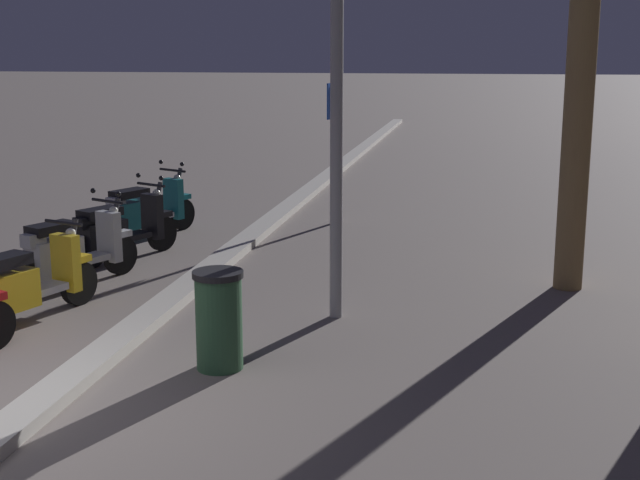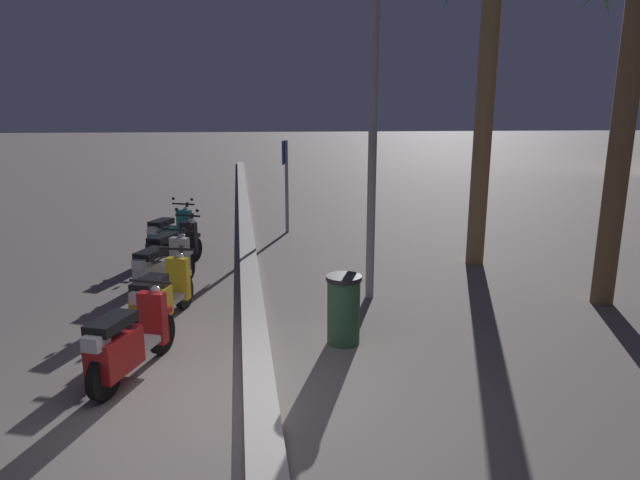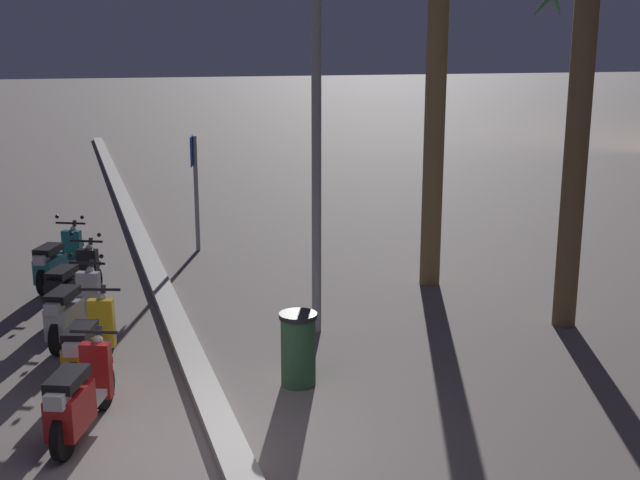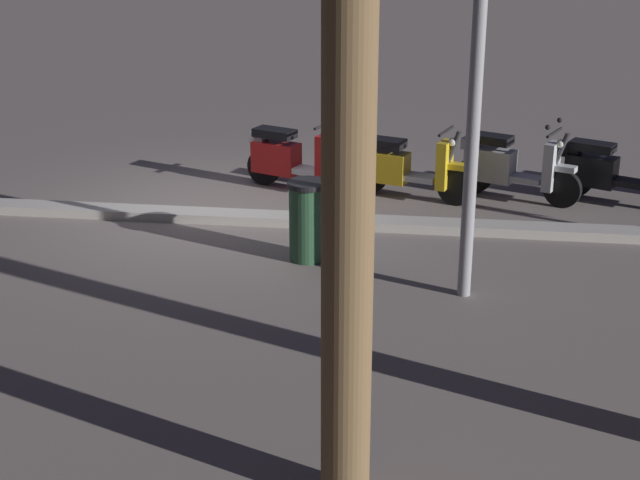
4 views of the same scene
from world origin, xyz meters
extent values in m
plane|color=slate|center=(0.00, 0.00, 0.00)|extent=(200.00, 200.00, 0.00)
cube|color=#BCB7AD|center=(0.00, 0.34, 0.06)|extent=(60.00, 0.36, 0.12)
cylinder|color=black|center=(-7.59, -1.02, 0.26)|extent=(0.51, 0.31, 0.52)
cylinder|color=black|center=(-6.38, -1.58, 0.26)|extent=(0.51, 0.31, 0.52)
cube|color=silver|center=(-7.03, -1.28, 0.32)|extent=(0.66, 0.51, 0.08)
cube|color=#197075|center=(-6.58, -1.49, 0.42)|extent=(0.75, 0.58, 0.43)
cube|color=black|center=(-6.56, -1.50, 0.76)|extent=(0.67, 0.52, 0.12)
cube|color=#197075|center=(-7.43, -1.10, 0.55)|extent=(0.27, 0.37, 0.66)
cube|color=#197075|center=(-7.59, -1.02, 0.55)|extent=(0.36, 0.28, 0.08)
cylinder|color=#333338|center=(-7.50, -1.07, 0.70)|extent=(0.29, 0.18, 0.69)
cylinder|color=black|center=(-7.43, -1.10, 1.02)|extent=(0.27, 0.53, 0.04)
sphere|color=white|center=(-7.52, -1.06, 0.88)|extent=(0.12, 0.12, 0.12)
cube|color=silver|center=(-6.31, -1.61, 0.66)|extent=(0.30, 0.28, 0.16)
sphere|color=black|center=(-7.51, -1.33, 1.14)|extent=(0.07, 0.07, 0.07)
sphere|color=black|center=(-7.31, -0.89, 1.14)|extent=(0.07, 0.07, 0.07)
cylinder|color=black|center=(-6.06, -0.79, 0.26)|extent=(0.51, 0.31, 0.52)
cylinder|color=black|center=(-4.85, -1.37, 0.26)|extent=(0.51, 0.31, 0.52)
cube|color=black|center=(-5.50, -1.06, 0.32)|extent=(0.66, 0.51, 0.08)
cube|color=black|center=(-5.05, -1.28, 0.41)|extent=(0.75, 0.58, 0.42)
cube|color=black|center=(-5.03, -1.28, 0.75)|extent=(0.67, 0.53, 0.12)
cube|color=black|center=(-5.90, -0.87, 0.55)|extent=(0.27, 0.37, 0.66)
cube|color=black|center=(-6.06, -0.79, 0.55)|extent=(0.36, 0.28, 0.08)
cylinder|color=#333338|center=(-5.97, -0.83, 0.70)|extent=(0.29, 0.19, 0.69)
cylinder|color=black|center=(-5.90, -0.87, 1.02)|extent=(0.28, 0.52, 0.04)
sphere|color=white|center=(-5.99, -0.83, 0.88)|extent=(0.12, 0.12, 0.12)
cube|color=black|center=(-4.77, -1.40, 0.65)|extent=(0.30, 0.28, 0.16)
sphere|color=black|center=(-5.98, -1.09, 1.14)|extent=(0.07, 0.07, 0.07)
sphere|color=black|center=(-5.78, -0.66, 1.14)|extent=(0.07, 0.07, 0.07)
cylinder|color=black|center=(-4.62, -0.83, 0.26)|extent=(0.52, 0.31, 0.52)
cylinder|color=black|center=(-3.45, -1.36, 0.26)|extent=(0.52, 0.31, 0.52)
cube|color=silver|center=(-4.08, -1.08, 0.32)|extent=(0.66, 0.50, 0.08)
cube|color=silver|center=(-3.65, -1.27, 0.45)|extent=(0.75, 0.57, 0.45)
cube|color=black|center=(-3.63, -1.28, 0.81)|extent=(0.67, 0.52, 0.12)
cube|color=silver|center=(-4.45, -0.91, 0.55)|extent=(0.27, 0.37, 0.66)
cube|color=silver|center=(-4.62, -0.83, 0.55)|extent=(0.36, 0.28, 0.08)
cylinder|color=#333338|center=(-4.53, -0.87, 0.70)|extent=(0.29, 0.18, 0.69)
cylinder|color=black|center=(-4.45, -0.91, 1.02)|extent=(0.27, 0.53, 0.04)
sphere|color=white|center=(-4.54, -0.87, 0.88)|extent=(0.12, 0.12, 0.12)
cube|color=silver|center=(-3.38, -1.39, 0.71)|extent=(0.30, 0.28, 0.16)
sphere|color=black|center=(-4.53, -1.13, 1.14)|extent=(0.07, 0.07, 0.07)
sphere|color=black|center=(-4.34, -0.70, 1.14)|extent=(0.07, 0.07, 0.07)
cylinder|color=black|center=(-3.18, -0.74, 0.26)|extent=(0.52, 0.26, 0.52)
cylinder|color=black|center=(-1.97, -1.15, 0.26)|extent=(0.52, 0.26, 0.52)
cube|color=silver|center=(-2.62, -0.93, 0.32)|extent=(0.66, 0.46, 0.08)
cube|color=gold|center=(-2.17, -1.08, 0.42)|extent=(0.75, 0.52, 0.42)
cube|color=black|center=(-2.15, -1.08, 0.76)|extent=(0.66, 0.48, 0.12)
cube|color=gold|center=(-3.01, -0.79, 0.55)|extent=(0.24, 0.37, 0.66)
cube|color=gold|center=(-3.18, -0.74, 0.55)|extent=(0.35, 0.25, 0.08)
cylinder|color=#333338|center=(-3.09, -0.77, 0.70)|extent=(0.29, 0.16, 0.69)
cylinder|color=black|center=(-3.01, -0.79, 1.02)|extent=(0.22, 0.54, 0.04)
sphere|color=white|center=(-3.11, -0.76, 0.88)|extent=(0.12, 0.12, 0.12)
cube|color=silver|center=(-1.89, -1.17, 0.66)|extent=(0.29, 0.27, 0.16)
cylinder|color=black|center=(-1.51, -0.87, 0.26)|extent=(0.52, 0.29, 0.52)
cylinder|color=black|center=(-0.39, -1.33, 0.26)|extent=(0.52, 0.29, 0.52)
cube|color=silver|center=(-1.00, -1.08, 0.32)|extent=(0.66, 0.49, 0.08)
cube|color=red|center=(-0.60, -1.24, 0.44)|extent=(0.75, 0.56, 0.45)
cube|color=black|center=(-0.58, -1.25, 0.80)|extent=(0.67, 0.51, 0.12)
cube|color=red|center=(-1.34, -0.93, 0.55)|extent=(0.26, 0.37, 0.66)
cube|color=red|center=(-1.51, -0.87, 0.55)|extent=(0.36, 0.27, 0.08)
cylinder|color=#333338|center=(-1.42, -0.90, 0.70)|extent=(0.29, 0.17, 0.69)
cylinder|color=black|center=(-1.34, -0.93, 1.02)|extent=(0.25, 0.53, 0.04)
sphere|color=white|center=(-1.44, -0.90, 0.88)|extent=(0.12, 0.12, 0.12)
cube|color=silver|center=(-0.32, -1.36, 0.70)|extent=(0.30, 0.28, 0.16)
cylinder|color=#939399|center=(-8.70, 1.42, 1.20)|extent=(0.09, 0.09, 2.40)
cube|color=#1947B7|center=(-8.71, 1.37, 2.10)|extent=(0.59, 0.16, 0.60)
cube|color=white|center=(-8.71, 1.35, 2.10)|extent=(0.32, 0.09, 0.33)
cylinder|color=olive|center=(-5.02, 5.01, 3.12)|extent=(0.36, 0.36, 6.23)
cylinder|color=brown|center=(-2.39, 6.04, 2.78)|extent=(0.35, 0.35, 5.56)
cylinder|color=#2D5638|center=(-1.47, 1.52, 0.45)|extent=(0.44, 0.44, 0.90)
cylinder|color=black|center=(-1.47, 1.52, 0.92)|extent=(0.48, 0.48, 0.06)
cylinder|color=#939399|center=(-3.27, 2.33, 3.72)|extent=(0.14, 0.14, 7.43)
camera|label=1|loc=(6.08, 3.92, 2.97)|focal=49.13mm
camera|label=2|loc=(5.24, 0.18, 3.02)|focal=30.26mm
camera|label=3|loc=(7.73, -1.10, 4.21)|focal=45.40mm
camera|label=4|loc=(-2.97, 11.72, 4.10)|focal=52.90mm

